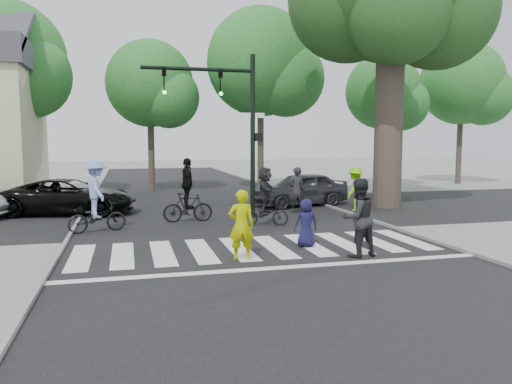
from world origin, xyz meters
TOP-DOWN VIEW (x-y plane):
  - ground at (0.00, 0.00)m, footprint 120.00×120.00m
  - road_stem at (0.00, 5.00)m, footprint 10.00×70.00m
  - road_cross at (0.00, 8.00)m, footprint 70.00×10.00m
  - curb_left at (-5.05, 5.00)m, footprint 0.10×70.00m
  - curb_right at (5.05, 5.00)m, footprint 0.10×70.00m
  - crosswalk at (0.00, 0.66)m, footprint 10.00×3.85m
  - traffic_signal at (0.35, 6.20)m, footprint 4.45×0.29m
  - bg_tree_1 at (-8.70, 15.48)m, footprint 6.09×5.80m
  - bg_tree_2 at (-1.76, 16.62)m, footprint 5.04×4.80m
  - bg_tree_3 at (4.31, 15.27)m, footprint 6.30×6.00m
  - bg_tree_4 at (12.23, 16.12)m, footprint 4.83×4.60m
  - bg_tree_5 at (18.27, 16.69)m, footprint 5.67×5.40m
  - pedestrian_woman at (-0.70, -0.22)m, footprint 0.66×0.47m
  - pedestrian_child at (1.33, 0.79)m, footprint 0.67×0.46m
  - pedestrian_adult at (2.17, -0.62)m, footprint 1.08×0.91m
  - cyclist_left at (-4.29, 4.46)m, footprint 1.90×1.31m
  - cyclist_mid at (-1.29, 5.73)m, footprint 1.74×1.06m
  - cyclist_right at (1.16, 4.34)m, footprint 1.66×1.54m
  - car_suv at (-5.52, 8.71)m, footprint 5.41×3.37m
  - car_grey at (4.04, 8.87)m, footprint 4.64×2.71m
  - bystander_hivis at (5.66, 6.78)m, footprint 1.31×1.26m
  - bystander_dark at (3.14, 6.83)m, footprint 0.68×0.45m

SIDE VIEW (x-z plane):
  - ground at x=0.00m, z-range 0.00..0.00m
  - road_stem at x=0.00m, z-range 0.00..0.01m
  - road_cross at x=0.00m, z-range 0.00..0.01m
  - crosswalk at x=0.00m, z-range 0.00..0.01m
  - curb_left at x=-5.05m, z-range 0.00..0.10m
  - curb_right at x=5.05m, z-range 0.00..0.10m
  - pedestrian_child at x=1.33m, z-range 0.00..1.32m
  - car_suv at x=-5.52m, z-range 0.00..1.40m
  - car_grey at x=4.04m, z-range 0.00..1.48m
  - pedestrian_woman at x=-0.70m, z-range 0.00..1.72m
  - cyclist_right at x=1.16m, z-range -0.11..1.88m
  - bystander_hivis at x=5.66m, z-range 0.00..1.80m
  - bystander_dark at x=3.14m, z-range 0.00..1.84m
  - cyclist_mid at x=-1.29m, z-range -0.20..2.07m
  - pedestrian_adult at x=2.17m, z-range 0.00..1.96m
  - cyclist_left at x=-4.29m, z-range -0.15..2.12m
  - traffic_signal at x=0.35m, z-range 0.90..6.90m
  - bg_tree_4 at x=12.23m, z-range 1.56..9.71m
  - bg_tree_2 at x=-1.76m, z-range 1.58..9.98m
  - bg_tree_5 at x=18.27m, z-range 1.71..11.01m
  - bg_tree_1 at x=-8.70m, z-range 1.75..11.55m
  - bg_tree_3 at x=4.31m, z-range 1.84..12.04m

